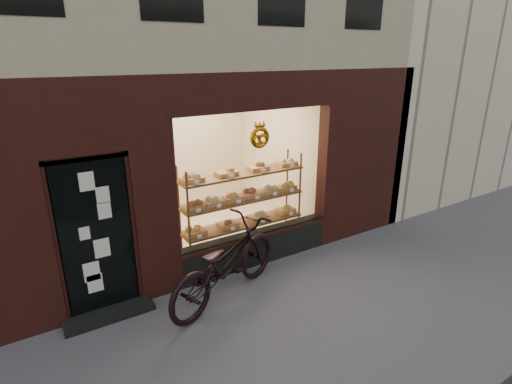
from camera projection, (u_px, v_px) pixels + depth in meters
ground at (317, 345)px, 4.83m from camera, size 90.00×90.00×0.00m
neighbor_right at (446, 14)px, 12.55m from camera, size 12.00×7.00×9.00m
display_shelf at (243, 206)px, 6.81m from camera, size 2.20×0.45×1.70m
bicycle at (225, 263)px, 5.60m from camera, size 2.26×1.48×1.12m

